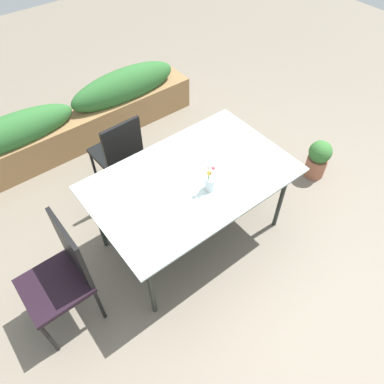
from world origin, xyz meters
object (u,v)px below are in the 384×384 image
object	(u,v)px
chair_end_left	(62,273)
dining_table	(192,181)
planter_box	(77,120)
chair_far_side	(119,152)
potted_plant	(318,158)
flower_vase	(210,182)

from	to	relation	value
chair_end_left	dining_table	bearing A→B (deg)	-90.83
chair_end_left	planter_box	xyz separation A→B (m)	(0.95, 1.81, -0.22)
dining_table	chair_end_left	xyz separation A→B (m)	(-1.15, 0.00, -0.17)
chair_far_side	planter_box	distance (m)	0.96
chair_far_side	potted_plant	distance (m)	2.03
chair_far_side	planter_box	bearing A→B (deg)	89.02
potted_plant	chair_end_left	bearing A→B (deg)	175.97
chair_end_left	chair_far_side	distance (m)	1.30
planter_box	potted_plant	size ratio (longest dim) A/B	6.68
chair_end_left	potted_plant	world-z (taller)	chair_end_left
chair_far_side	flower_vase	distance (m)	1.12
chair_end_left	flower_vase	world-z (taller)	flower_vase
planter_box	potted_plant	world-z (taller)	planter_box
dining_table	flower_vase	world-z (taller)	flower_vase
planter_box	dining_table	bearing A→B (deg)	-83.55
dining_table	chair_end_left	distance (m)	1.16
dining_table	chair_end_left	bearing A→B (deg)	179.94
flower_vase	planter_box	bearing A→B (deg)	96.72
flower_vase	potted_plant	bearing A→B (deg)	-0.37
dining_table	potted_plant	bearing A→B (deg)	-7.02
planter_box	chair_far_side	bearing A→B (deg)	-88.99
chair_far_side	potted_plant	size ratio (longest dim) A/B	2.08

